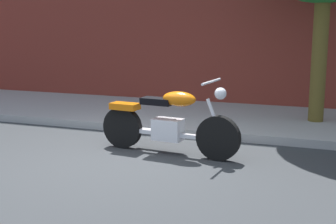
# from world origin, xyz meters

# --- Properties ---
(ground_plane) EXTENTS (60.00, 60.00, 0.00)m
(ground_plane) POSITION_xyz_m (0.00, 0.00, 0.00)
(ground_plane) COLOR #303335
(sidewalk) EXTENTS (19.82, 2.99, 0.14)m
(sidewalk) POSITION_xyz_m (0.00, 3.14, 0.07)
(sidewalk) COLOR #9E9E9E
(sidewalk) RESTS_ON ground
(motorcycle) EXTENTS (2.25, 0.70, 1.15)m
(motorcycle) POSITION_xyz_m (0.41, 0.61, 0.47)
(motorcycle) COLOR black
(motorcycle) RESTS_ON ground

